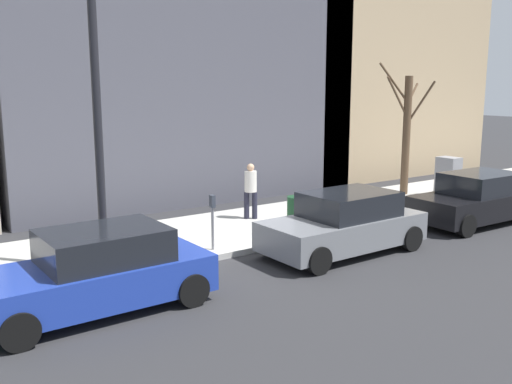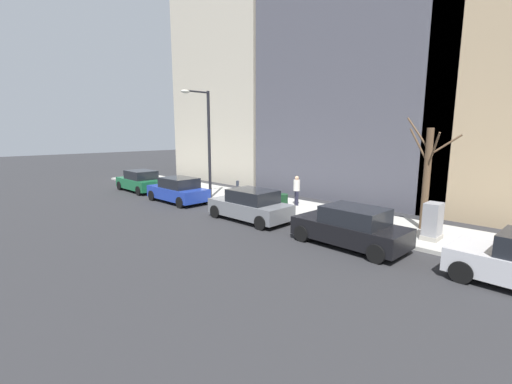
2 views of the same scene
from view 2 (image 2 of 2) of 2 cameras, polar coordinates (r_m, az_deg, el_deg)
ground_plane at (r=18.38m, az=-1.00°, el=-3.33°), size 120.00×120.00×0.00m
sidewalk at (r=19.77m, az=3.17°, el=-2.17°), size 4.00×36.00×0.15m
parked_car_black at (r=13.25m, az=15.48°, el=-5.68°), size 2.03×4.25×1.52m
parked_car_grey at (r=16.49m, az=-0.94°, el=-2.26°), size 1.97×4.22×1.52m
parked_car_blue at (r=21.30m, az=-12.87°, el=0.28°), size 1.98×4.23×1.52m
parked_car_green at (r=25.98m, az=-18.71°, el=1.71°), size 1.98×4.23×1.52m
parking_meter at (r=19.55m, az=-3.09°, el=0.39°), size 0.14×0.10×1.35m
utility_box at (r=14.75m, az=27.35°, el=-4.41°), size 0.83×0.61×1.43m
streetlamp at (r=21.25m, az=-8.42°, el=9.29°), size 1.97×0.32×6.50m
bare_tree at (r=15.94m, az=26.55°, el=2.48°), size 1.25×2.19×4.71m
trash_bin at (r=17.88m, az=4.44°, el=-1.77°), size 0.56×0.56×0.90m
pedestrian_near_meter at (r=19.34m, az=6.79°, el=0.55°), size 0.36×0.36×1.66m
office_tower_right at (r=33.28m, az=-0.38°, el=16.74°), size 10.65×10.65×16.30m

